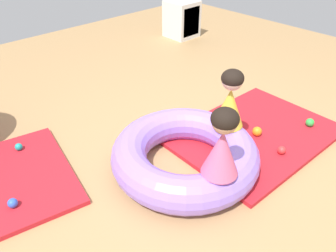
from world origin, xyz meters
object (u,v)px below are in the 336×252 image
Objects in this scene: child_in_pink at (222,143)px; play_ball_teal at (19,147)px; play_ball_blue at (13,203)px; play_ball_green at (310,122)px; child_in_yellow at (230,99)px; play_ball_red at (282,150)px; play_ball_orange at (257,131)px; inflatable_cushion at (185,154)px; play_ball_pink at (235,119)px; storage_cube at (183,19)px.

child_in_pink is 1.80m from play_ball_teal.
play_ball_green is (2.49, -0.92, 0.00)m from play_ball_blue.
child_in_yellow reaches higher than play_ball_red.
play_ball_blue is 1.11× the size of play_ball_teal.
child_in_pink is 1.01m from play_ball_orange.
play_ball_pink is (0.79, 0.10, -0.05)m from inflatable_cushion.
storage_cube reaches higher than play_ball_pink.
play_ball_blue is (-1.63, 0.58, -0.45)m from child_in_yellow.
child_in_pink is 1.44m from play_ball_green.
child_in_yellow is at bearing -10.79° from inflatable_cushion.
inflatable_cushion reaches higher than play_ball_red.
child_in_yellow is (0.42, -0.08, 0.38)m from inflatable_cushion.
storage_cube is (2.29, 2.31, 0.14)m from inflatable_cushion.
inflatable_cushion is 3.26m from storage_cube.
play_ball_green is 0.58m from play_ball_red.
play_ball_orange reaches higher than play_ball_red.
play_ball_orange is 2.10m from play_ball_blue.
child_in_yellow reaches higher than play_ball_teal.
inflatable_cushion reaches higher than play_ball_teal.
storage_cube reaches higher than play_ball_blue.
child_in_yellow reaches higher than play_ball_blue.
storage_cube reaches higher than inflatable_cushion.
play_ball_pink is (0.88, 0.51, -0.44)m from child_in_pink.
storage_cube is (1.02, 2.73, 0.20)m from play_ball_green.
play_ball_green is at bearing -20.34° from play_ball_blue.
play_ball_red is at bearing -55.76° from child_in_pink.
play_ball_green is (0.86, -0.34, -0.45)m from child_in_yellow.
storage_cube is at bearing 20.40° from play_ball_teal.
child_in_yellow is at bearing -128.12° from storage_cube.
play_ball_red is 0.73× the size of play_ball_pink.
play_ball_teal is at bearing 129.15° from inflatable_cushion.
play_ball_green is at bearing -27.10° from play_ball_orange.
inflatable_cushion is 14.94× the size of play_ball_green.
play_ball_teal is at bearing 142.81° from play_ball_orange.
child_in_yellow is at bearing -42.03° from play_ball_teal.
play_ball_pink is 0.17× the size of storage_cube.
play_ball_blue and play_ball_red have the same top height.
play_ball_blue is (-1.12, 0.92, -0.46)m from child_in_pink.
inflatable_cushion is 18.73× the size of play_ball_teal.
inflatable_cushion is 0.80m from play_ball_orange.
play_ball_pink is (0.09, 0.56, 0.01)m from play_ball_red.
inflatable_cushion is at bearing -22.59° from play_ball_blue.
storage_cube is (2.39, 2.73, -0.25)m from child_in_pink.
play_ball_blue is 2.15m from play_ball_red.
child_in_yellow reaches higher than play_ball_green.
play_ball_teal is 0.65× the size of play_ball_pink.
child_in_yellow is 6.95× the size of play_ball_red.
play_ball_pink reaches higher than play_ball_teal.
child_in_yellow reaches higher than inflatable_cushion.
child_in_yellow is (0.51, 0.34, -0.01)m from child_in_pink.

